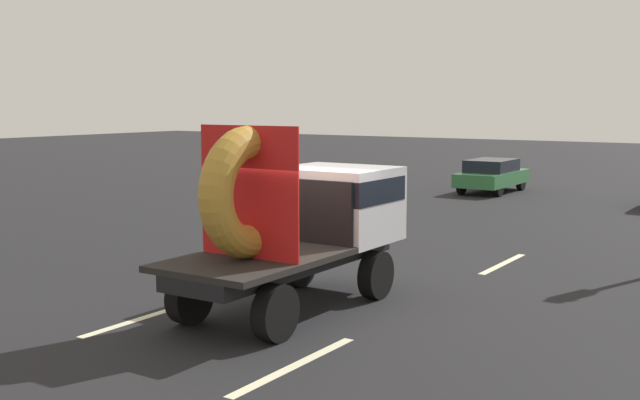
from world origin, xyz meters
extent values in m
plane|color=black|center=(0.00, 0.00, 0.00)|extent=(120.00, 120.00, 0.00)
cylinder|color=black|center=(-0.91, 1.43, 0.43)|extent=(0.28, 0.87, 0.87)
cylinder|color=black|center=(0.79, 1.43, 0.43)|extent=(0.28, 0.87, 0.87)
cylinder|color=black|center=(-0.91, -1.61, 0.43)|extent=(0.28, 0.87, 0.87)
cylinder|color=black|center=(0.79, -1.61, 0.43)|extent=(0.28, 0.87, 0.87)
cube|color=black|center=(-0.06, -0.11, 0.86)|extent=(1.30, 4.84, 0.25)
cube|color=silver|center=(-0.06, 1.43, 1.66)|extent=(2.00, 1.76, 1.35)
cube|color=black|center=(-0.06, 1.38, 1.96)|extent=(2.02, 1.67, 0.44)
cube|color=black|center=(-0.06, -0.99, 1.04)|extent=(2.00, 3.08, 0.10)
cube|color=black|center=(-0.06, 0.50, 1.64)|extent=(1.80, 0.08, 1.10)
torus|color=#B7842D|center=(-0.06, -1.14, 2.12)|extent=(0.52, 2.08, 2.08)
cube|color=red|center=(-0.06, -1.14, 2.12)|extent=(1.90, 0.03, 2.08)
cube|color=beige|center=(-1.77, -2.03, 0.00)|extent=(0.16, 2.14, 0.01)
cube|color=beige|center=(-1.77, 5.61, 0.00)|extent=(0.16, 2.43, 0.01)
cube|color=beige|center=(1.65, -2.33, 0.00)|extent=(0.16, 2.80, 0.01)
cube|color=beige|center=(1.65, 5.58, 0.00)|extent=(0.16, 2.52, 0.01)
cylinder|color=black|center=(-4.28, 19.77, 0.30)|extent=(0.21, 0.60, 0.60)
cylinder|color=black|center=(-2.81, 19.77, 0.30)|extent=(0.21, 0.60, 0.60)
cylinder|color=black|center=(-4.28, 17.24, 0.30)|extent=(0.21, 0.60, 0.60)
cylinder|color=black|center=(-2.81, 17.24, 0.30)|extent=(0.21, 0.60, 0.60)
cube|color=#33723F|center=(-3.54, 18.51, 0.56)|extent=(1.70, 3.96, 0.52)
cube|color=black|center=(-3.54, 18.41, 1.06)|extent=(1.53, 2.22, 0.47)
camera|label=1|loc=(7.47, -10.60, 3.52)|focal=43.77mm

